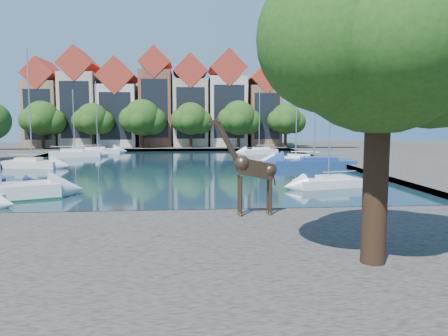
# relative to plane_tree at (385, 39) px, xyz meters

# --- Properties ---
(ground) EXTENTS (160.00, 160.00, 0.00)m
(ground) POSITION_rel_plane_tree_xyz_m (-7.62, 9.01, -7.67)
(ground) COLOR #38332B
(ground) RESTS_ON ground
(water_basin) EXTENTS (38.00, 50.00, 0.08)m
(water_basin) POSITION_rel_plane_tree_xyz_m (-7.62, 33.01, -7.63)
(water_basin) COLOR black
(water_basin) RESTS_ON ground
(near_quay) EXTENTS (50.00, 14.00, 0.50)m
(near_quay) POSITION_rel_plane_tree_xyz_m (-7.62, 2.01, -7.42)
(near_quay) COLOR #514D46
(near_quay) RESTS_ON ground
(far_quay) EXTENTS (60.00, 16.00, 0.50)m
(far_quay) POSITION_rel_plane_tree_xyz_m (-7.62, 65.01, -7.42)
(far_quay) COLOR #514D46
(far_quay) RESTS_ON ground
(right_quay) EXTENTS (14.00, 52.00, 0.50)m
(right_quay) POSITION_rel_plane_tree_xyz_m (17.38, 33.01, -7.42)
(right_quay) COLOR #514D46
(right_quay) RESTS_ON ground
(plane_tree) EXTENTS (8.32, 6.40, 10.62)m
(plane_tree) POSITION_rel_plane_tree_xyz_m (0.00, 0.00, 0.00)
(plane_tree) COLOR #332114
(plane_tree) RESTS_ON near_quay
(townhouse_west_end) EXTENTS (5.44, 9.18, 14.93)m
(townhouse_west_end) POSITION_rel_plane_tree_xyz_m (-30.62, 64.99, -0.31)
(townhouse_west_end) COLOR #8D684D
(townhouse_west_end) RESTS_ON far_quay
(townhouse_west_mid) EXTENTS (5.94, 9.18, 16.79)m
(townhouse_west_mid) POSITION_rel_plane_tree_xyz_m (-24.62, 64.99, 0.56)
(townhouse_west_mid) COLOR #B9A88E
(townhouse_west_mid) RESTS_ON far_quay
(townhouse_west_inner) EXTENTS (6.43, 9.18, 15.15)m
(townhouse_west_inner) POSITION_rel_plane_tree_xyz_m (-18.12, 64.99, -0.32)
(townhouse_west_inner) COLOR silver
(townhouse_west_inner) RESTS_ON far_quay
(townhouse_center) EXTENTS (5.44, 9.18, 16.93)m
(townhouse_center) POSITION_rel_plane_tree_xyz_m (-11.62, 64.99, 0.69)
(townhouse_center) COLOR brown
(townhouse_center) RESTS_ON far_quay
(townhouse_east_inner) EXTENTS (5.94, 9.18, 15.79)m
(townhouse_east_inner) POSITION_rel_plane_tree_xyz_m (-5.62, 64.99, 0.06)
(townhouse_east_inner) COLOR tan
(townhouse_east_inner) RESTS_ON far_quay
(townhouse_east_mid) EXTENTS (6.43, 9.18, 16.65)m
(townhouse_east_mid) POSITION_rel_plane_tree_xyz_m (0.88, 64.99, 0.43)
(townhouse_east_mid) COLOR beige
(townhouse_east_mid) RESTS_ON far_quay
(townhouse_east_end) EXTENTS (5.44, 9.18, 14.43)m
(townhouse_east_end) POSITION_rel_plane_tree_xyz_m (7.38, 64.99, -0.56)
(townhouse_east_end) COLOR brown
(townhouse_east_end) RESTS_ON far_quay
(far_tree_far_west) EXTENTS (7.28, 5.60, 7.68)m
(far_tree_far_west) POSITION_rel_plane_tree_xyz_m (-29.51, 59.50, -2.49)
(far_tree_far_west) COLOR #332114
(far_tree_far_west) RESTS_ON far_quay
(far_tree_west) EXTENTS (6.76, 5.20, 7.36)m
(far_tree_west) POSITION_rel_plane_tree_xyz_m (-21.52, 59.50, -2.60)
(far_tree_west) COLOR #332114
(far_tree_west) RESTS_ON far_quay
(far_tree_mid_west) EXTENTS (7.80, 6.00, 8.00)m
(far_tree_mid_west) POSITION_rel_plane_tree_xyz_m (-13.51, 59.50, -2.38)
(far_tree_mid_west) COLOR #332114
(far_tree_mid_west) RESTS_ON far_quay
(far_tree_mid_east) EXTENTS (7.02, 5.40, 7.52)m
(far_tree_mid_east) POSITION_rel_plane_tree_xyz_m (-5.52, 59.50, -2.54)
(far_tree_mid_east) COLOR #332114
(far_tree_mid_east) RESTS_ON far_quay
(far_tree_east) EXTENTS (7.54, 5.80, 7.84)m
(far_tree_east) POSITION_rel_plane_tree_xyz_m (2.49, 59.50, -2.43)
(far_tree_east) COLOR #332114
(far_tree_east) RESTS_ON far_quay
(far_tree_far_east) EXTENTS (6.76, 5.20, 7.36)m
(far_tree_far_east) POSITION_rel_plane_tree_xyz_m (10.48, 59.50, -2.60)
(far_tree_far_east) COLOR #332114
(far_tree_far_east) RESTS_ON far_quay
(giraffe_statue) EXTENTS (3.30, 0.72, 4.71)m
(giraffe_statue) POSITION_rel_plane_tree_xyz_m (-3.11, 7.48, -4.86)
(giraffe_statue) COLOR #3A2A1D
(giraffe_statue) RESTS_ON near_quay
(sailboat_left_c) EXTENTS (6.08, 3.23, 12.45)m
(sailboat_left_c) POSITION_rel_plane_tree_xyz_m (-22.62, 34.00, -6.97)
(sailboat_left_c) COLOR silver
(sailboat_left_c) RESTS_ON water_basin
(sailboat_left_d) EXTENTS (6.89, 3.70, 9.09)m
(sailboat_left_d) POSITION_rel_plane_tree_xyz_m (-21.53, 47.36, -6.99)
(sailboat_left_d) COLOR silver
(sailboat_left_d) RESTS_ON water_basin
(sailboat_left_e) EXTENTS (6.49, 4.17, 10.69)m
(sailboat_left_e) POSITION_rel_plane_tree_xyz_m (-19.62, 53.01, -7.04)
(sailboat_left_e) COLOR white
(sailboat_left_e) RESTS_ON water_basin
(sailboat_right_a) EXTENTS (5.41, 2.94, 9.85)m
(sailboat_right_a) POSITION_rel_plane_tree_xyz_m (4.38, 18.28, -7.08)
(sailboat_right_a) COLOR silver
(sailboat_right_a) RESTS_ON water_basin
(sailboat_right_b) EXTENTS (8.60, 3.42, 13.95)m
(sailboat_right_b) POSITION_rel_plane_tree_xyz_m (7.38, 32.25, -7.00)
(sailboat_right_b) COLOR navy
(sailboat_right_b) RESTS_ON water_basin
(sailboat_right_c) EXTENTS (6.21, 3.54, 10.33)m
(sailboat_right_c) POSITION_rel_plane_tree_xyz_m (6.46, 36.64, -7.02)
(sailboat_right_c) COLOR white
(sailboat_right_c) RESTS_ON water_basin
(sailboat_right_d) EXTENTS (5.61, 2.98, 9.79)m
(sailboat_right_d) POSITION_rel_plane_tree_xyz_m (4.38, 50.41, -7.03)
(sailboat_right_d) COLOR silver
(sailboat_right_d) RESTS_ON water_basin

